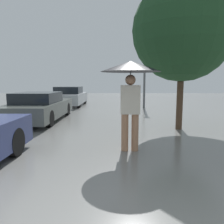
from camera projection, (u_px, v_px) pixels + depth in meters
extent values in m
cylinder|color=#9E7051|center=(125.00, 132.00, 4.82)|extent=(0.16, 0.16, 0.83)
cylinder|color=#9E7051|center=(135.00, 132.00, 4.82)|extent=(0.16, 0.16, 0.83)
cube|color=beige|center=(130.00, 100.00, 4.72)|extent=(0.41, 0.24, 0.62)
sphere|color=#9E7051|center=(130.00, 80.00, 4.66)|extent=(0.22, 0.22, 0.22)
cylinder|color=#515456|center=(130.00, 87.00, 4.69)|extent=(0.02, 0.02, 0.66)
cone|color=black|center=(131.00, 66.00, 4.63)|extent=(1.29, 1.29, 0.23)
cylinder|color=black|center=(15.00, 142.00, 4.46)|extent=(0.18, 0.59, 0.59)
cube|color=#4C514C|center=(40.00, 109.00, 8.78)|extent=(1.74, 4.39, 0.57)
cube|color=black|center=(38.00, 97.00, 8.50)|extent=(1.48, 1.98, 0.40)
cylinder|color=black|center=(34.00, 109.00, 10.16)|extent=(0.18, 0.57, 0.57)
cylinder|color=black|center=(67.00, 109.00, 10.14)|extent=(0.18, 0.57, 0.57)
cylinder|color=black|center=(4.00, 118.00, 7.47)|extent=(0.18, 0.57, 0.57)
cylinder|color=black|center=(50.00, 119.00, 7.45)|extent=(0.18, 0.57, 0.57)
cube|color=#9EA3A8|center=(70.00, 98.00, 14.41)|extent=(1.81, 4.19, 0.63)
cube|color=black|center=(69.00, 90.00, 14.13)|extent=(1.54, 1.88, 0.44)
cylinder|color=black|center=(62.00, 99.00, 15.73)|extent=(0.18, 0.62, 0.62)
cylinder|color=black|center=(85.00, 99.00, 15.71)|extent=(0.18, 0.62, 0.62)
cylinder|color=black|center=(52.00, 102.00, 13.16)|extent=(0.18, 0.62, 0.62)
cylinder|color=black|center=(79.00, 103.00, 13.13)|extent=(0.18, 0.62, 0.62)
cylinder|color=#473323|center=(180.00, 95.00, 6.95)|extent=(0.20, 0.20, 2.23)
sphere|color=#1E4223|center=(183.00, 31.00, 6.68)|extent=(3.10, 3.10, 3.10)
cylinder|color=#515456|center=(144.00, 78.00, 12.84)|extent=(0.13, 0.13, 3.58)
sphere|color=beige|center=(145.00, 45.00, 12.59)|extent=(0.26, 0.26, 0.26)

